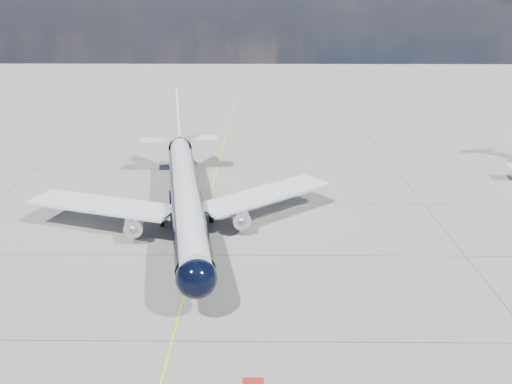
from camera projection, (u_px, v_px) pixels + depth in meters
ground at (211, 191)px, 73.95m from camera, size 320.00×320.00×0.00m
taxiway_centerline at (208, 204)px, 69.28m from camera, size 0.16×160.00×0.01m
main_airliner at (185, 192)px, 61.79m from camera, size 38.17×46.99×13.65m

